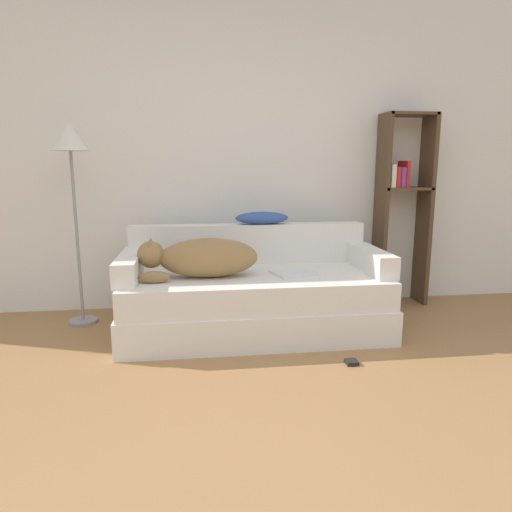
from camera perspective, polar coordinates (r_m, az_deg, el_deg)
name	(u,v)px	position (r m, az deg, el deg)	size (l,w,h in m)	color
ground_plane	(286,480)	(2.03, 3.80, -26.18)	(20.00, 20.00, 0.00)	#9E7042
wall_back	(233,152)	(4.03, -2.89, 12.84)	(7.63, 0.06, 2.70)	silver
couch	(254,303)	(3.44, -0.21, -5.90)	(1.94, 0.91, 0.45)	silver
couch_backrest	(248,244)	(3.72, -0.97, 1.57)	(1.90, 0.15, 0.32)	silver
couch_arm_left	(130,266)	(3.36, -15.47, -1.22)	(0.15, 0.72, 0.16)	silver
couch_arm_right	(371,259)	(3.58, 14.13, -0.42)	(0.15, 0.72, 0.16)	silver
dog	(201,258)	(3.26, -6.85, -0.21)	(0.85, 0.31, 0.29)	olive
laptop	(293,273)	(3.36, 4.70, -2.13)	(0.34, 0.32, 0.02)	silver
throw_pillow	(262,218)	(3.69, 0.74, 4.77)	(0.43, 0.17, 0.10)	#335199
bookshelf	(403,199)	(4.25, 17.86, 6.75)	(0.45, 0.26, 1.68)	#4C3823
floor_lamp	(71,153)	(3.75, -22.17, 11.86)	(0.29, 0.29, 1.55)	gray
power_adapter	(352,362)	(3.02, 11.86, -12.87)	(0.07, 0.07, 0.03)	black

